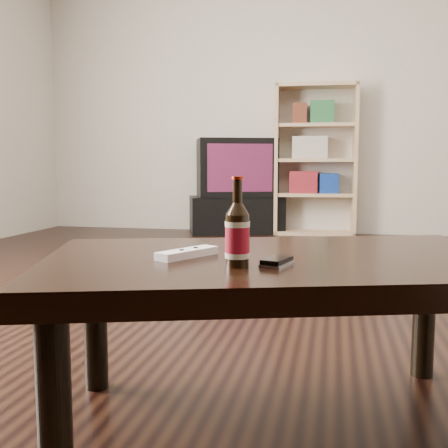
% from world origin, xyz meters
% --- Properties ---
extents(floor, '(5.00, 6.00, 0.01)m').
position_xyz_m(floor, '(0.00, 0.00, -0.01)').
color(floor, black).
rests_on(floor, ground).
extents(wall_back, '(5.00, 0.02, 2.70)m').
position_xyz_m(wall_back, '(0.00, 3.01, 1.35)').
color(wall_back, beige).
rests_on(wall_back, ground).
extents(tv_stand, '(0.99, 0.72, 0.36)m').
position_xyz_m(tv_stand, '(-0.49, 2.86, 0.18)').
color(tv_stand, black).
rests_on(tv_stand, floor).
extents(tv, '(0.86, 0.69, 0.56)m').
position_xyz_m(tv, '(-0.48, 2.86, 0.64)').
color(tv, black).
rests_on(tv, tv_stand).
extents(bookshelf, '(0.78, 0.40, 1.42)m').
position_xyz_m(bookshelf, '(0.26, 2.94, 0.74)').
color(bookshelf, tan).
rests_on(bookshelf, floor).
extents(coffee_table, '(1.31, 0.99, 0.43)m').
position_xyz_m(coffee_table, '(0.34, -0.92, 0.38)').
color(coffee_table, black).
rests_on(coffee_table, floor).
extents(beer_bottle, '(0.07, 0.07, 0.20)m').
position_xyz_m(beer_bottle, '(0.26, -1.09, 0.50)').
color(beer_bottle, black).
rests_on(beer_bottle, coffee_table).
extents(phone, '(0.07, 0.10, 0.02)m').
position_xyz_m(phone, '(0.34, -1.05, 0.44)').
color(phone, '#AAAAAC').
rests_on(phone, coffee_table).
extents(remote, '(0.13, 0.17, 0.02)m').
position_xyz_m(remote, '(0.12, -0.99, 0.44)').
color(remote, white).
rests_on(remote, coffee_table).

